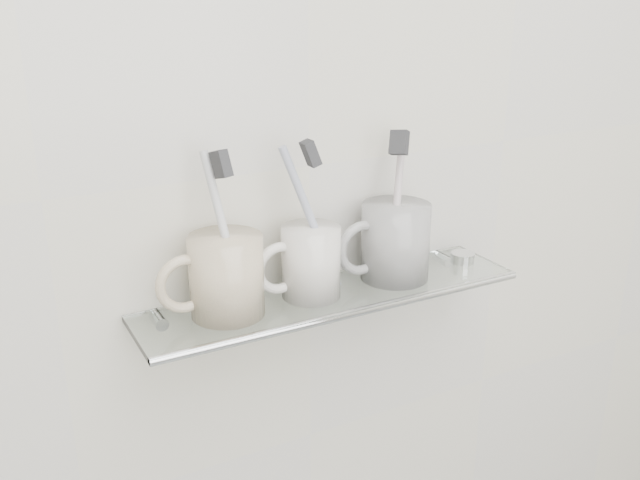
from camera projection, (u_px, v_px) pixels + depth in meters
wall_back at (309, 166)px, 0.90m from camera, size 2.50×0.00×2.50m
shelf_glass at (332, 295)px, 0.90m from camera, size 0.50×0.12×0.01m
shelf_rail at (355, 313)px, 0.85m from camera, size 0.50×0.01×0.01m
bracket_left at (159, 324)px, 0.85m from camera, size 0.02×0.03×0.02m
bracket_right at (443, 262)px, 1.03m from camera, size 0.02×0.03×0.02m
mug_left at (227, 276)px, 0.82m from camera, size 0.10×0.10×0.10m
mug_left_handle at (185, 284)px, 0.80m from camera, size 0.07×0.01×0.07m
toothbrush_left at (224, 233)px, 0.81m from camera, size 0.04×0.05×0.19m
bristles_left at (221, 164)px, 0.78m from camera, size 0.02×0.03×0.04m
mug_center at (311, 262)px, 0.87m from camera, size 0.09×0.09×0.09m
mug_center_handle at (280, 268)px, 0.85m from camera, size 0.07×0.01×0.07m
toothbrush_center at (311, 219)px, 0.85m from camera, size 0.07×0.03×0.18m
bristles_center at (311, 153)px, 0.83m from camera, size 0.02×0.03×0.03m
mug_right at (395, 241)px, 0.93m from camera, size 0.10×0.10×0.10m
mug_right_handle at (362, 248)px, 0.90m from camera, size 0.07×0.01×0.07m
toothbrush_right at (397, 204)px, 0.91m from camera, size 0.06×0.07×0.18m
bristles_right at (399, 143)px, 0.88m from camera, size 0.03×0.03×0.03m
chrome_cap at (463, 257)px, 0.99m from camera, size 0.03×0.03×0.01m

